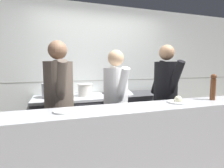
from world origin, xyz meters
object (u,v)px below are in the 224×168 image
object	(u,v)px
stock_pot	(52,90)
plated_dish_appetiser	(178,101)
mixing_bowl_steel	(127,91)
sauce_pot	(85,90)
pepper_mill	(213,86)
chef_head_cook	(59,103)
chef_line	(165,96)
plated_dish_main	(65,111)
chef_sous	(116,104)
oven_range	(71,123)

from	to	relation	value
stock_pot	plated_dish_appetiser	world-z (taller)	stock_pot
mixing_bowl_steel	plated_dish_appetiser	world-z (taller)	plated_dish_appetiser
sauce_pot	plated_dish_appetiser	size ratio (longest dim) A/B	0.99
pepper_mill	chef_head_cook	distance (m)	1.98
mixing_bowl_steel	chef_line	distance (m)	0.75
sauce_pot	plated_dish_main	world-z (taller)	sauce_pot
chef_line	chef_sous	bearing A→B (deg)	-177.42
mixing_bowl_steel	plated_dish_appetiser	bearing A→B (deg)	-84.08
oven_range	plated_dish_main	size ratio (longest dim) A/B	5.27
stock_pot	chef_line	size ratio (longest dim) A/B	0.18
chef_sous	sauce_pot	bearing A→B (deg)	108.87
plated_dish_main	chef_head_cook	xyz separation A→B (m)	(-0.04, 0.57, -0.04)
chef_line	sauce_pot	bearing A→B (deg)	148.38
plated_dish_main	pepper_mill	world-z (taller)	pepper_mill
chef_line	oven_range	bearing A→B (deg)	153.32
pepper_mill	chef_line	size ratio (longest dim) A/B	0.19
chef_line	mixing_bowl_steel	bearing A→B (deg)	118.36
mixing_bowl_steel	chef_sous	distance (m)	0.84
sauce_pot	pepper_mill	xyz separation A→B (m)	(1.44, -1.26, 0.15)
oven_range	sauce_pot	bearing A→B (deg)	0.81
plated_dish_appetiser	chef_sous	distance (m)	0.81
plated_dish_main	plated_dish_appetiser	bearing A→B (deg)	0.21
sauce_pot	chef_sous	xyz separation A→B (m)	(0.30, -0.73, -0.11)
plated_dish_main	plated_dish_appetiser	world-z (taller)	plated_dish_appetiser
chef_head_cook	chef_sous	bearing A→B (deg)	-9.39
chef_line	pepper_mill	bearing A→B (deg)	-61.51
plated_dish_main	stock_pot	bearing A→B (deg)	96.07
chef_head_cook	plated_dish_main	bearing A→B (deg)	-93.18
chef_sous	chef_line	bearing A→B (deg)	-0.93
mixing_bowl_steel	chef_line	bearing A→B (deg)	-61.50
stock_pot	plated_dish_main	world-z (taller)	stock_pot
stock_pot	chef_head_cook	bearing A→B (deg)	-82.30
plated_dish_main	chef_line	xyz separation A→B (m)	(1.54, 0.58, -0.03)
plated_dish_main	pepper_mill	bearing A→B (deg)	0.36
stock_pot	pepper_mill	world-z (taller)	pepper_mill
mixing_bowl_steel	chef_sous	bearing A→B (deg)	-124.17
oven_range	chef_sous	xyz separation A→B (m)	(0.55, -0.73, 0.46)
chef_head_cook	chef_sous	xyz separation A→B (m)	(0.75, -0.03, -0.05)
plated_dish_appetiser	chef_line	size ratio (longest dim) A/B	0.14
plated_dish_main	chef_sous	xyz separation A→B (m)	(0.71, 0.54, -0.09)
sauce_pot	plated_dish_main	xyz separation A→B (m)	(-0.40, -1.27, -0.02)
plated_dish_main	pepper_mill	size ratio (longest dim) A/B	0.67
pepper_mill	chef_head_cook	xyz separation A→B (m)	(-1.89, 0.56, -0.20)
plated_dish_main	chef_sous	size ratio (longest dim) A/B	0.14
mixing_bowl_steel	chef_head_cook	world-z (taller)	chef_head_cook
mixing_bowl_steel	plated_dish_appetiser	distance (m)	1.24
sauce_pot	chef_line	bearing A→B (deg)	-31.48
plated_dish_main	sauce_pot	bearing A→B (deg)	72.51
pepper_mill	chef_line	xyz separation A→B (m)	(-0.31, 0.57, -0.20)
stock_pot	chef_head_cook	distance (m)	0.75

